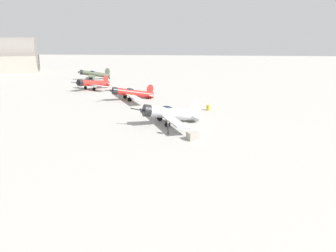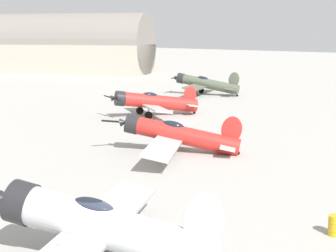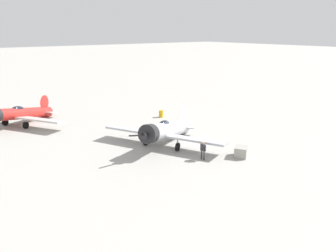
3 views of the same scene
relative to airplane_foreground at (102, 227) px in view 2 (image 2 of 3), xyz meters
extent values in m
cylinder|color=#B7BABF|center=(0.22, -0.43, -0.06)|extent=(5.15, 8.09, 3.09)
cylinder|color=#232326|center=(-1.52, 3.01, 0.68)|extent=(2.07, 1.85, 1.85)
cone|color=#232326|center=(-1.82, 3.59, 0.81)|extent=(0.94, 0.92, 0.80)
cube|color=black|center=(-1.89, 3.72, 0.81)|extent=(0.33, 3.01, 0.64)
ellipsoid|color=black|center=(-0.15, 0.29, 0.77)|extent=(1.49, 1.95, 0.99)
cube|color=#ADAFB5|center=(-0.22, 0.44, -0.31)|extent=(11.80, 7.18, 0.52)
ellipsoid|color=#B7BABF|center=(1.76, -3.47, 0.65)|extent=(0.95, 1.72, 2.34)
cube|color=#ADAFB5|center=(1.67, -3.30, -0.60)|extent=(3.53, 2.52, 0.31)
cylinder|color=#999BA0|center=(1.07, 1.63, -0.57)|extent=(0.14, 0.14, 1.02)
cylinder|color=black|center=(1.07, 1.63, -1.08)|extent=(0.54, 0.80, 0.80)
cylinder|color=red|center=(16.08, 9.06, -0.20)|extent=(5.46, 7.84, 2.88)
cylinder|color=#232326|center=(14.05, 12.42, 0.56)|extent=(1.84, 1.74, 1.60)
cone|color=#232326|center=(13.72, 12.97, 0.68)|extent=(0.86, 0.87, 0.70)
cube|color=black|center=(13.64, 13.10, 0.68)|extent=(3.10, 1.30, 0.61)
ellipsoid|color=black|center=(15.65, 9.77, 0.53)|extent=(1.58, 1.93, 0.99)
cube|color=#BCB7B2|center=(15.57, 9.91, -0.38)|extent=(12.11, 8.32, 0.53)
ellipsoid|color=red|center=(17.87, 6.10, 0.38)|extent=(1.06, 1.64, 2.20)
cube|color=#BCB7B2|center=(17.76, 6.27, -0.77)|extent=(3.48, 2.70, 0.31)
cylinder|color=#999BA0|center=(13.97, 9.52, -0.61)|extent=(0.14, 0.14, 0.93)
cylinder|color=black|center=(13.97, 9.52, -1.08)|extent=(0.58, 0.79, 0.80)
cylinder|color=#999BA0|center=(16.66, 11.14, -0.61)|extent=(0.14, 0.14, 0.93)
cylinder|color=black|center=(16.66, 11.14, -1.08)|extent=(0.58, 0.79, 0.80)
cylinder|color=black|center=(18.12, 5.68, -1.34)|extent=(0.23, 0.29, 0.28)
cylinder|color=red|center=(27.09, 21.62, 0.01)|extent=(8.33, 5.65, 2.59)
cylinder|color=#232326|center=(23.51, 23.69, 0.57)|extent=(1.74, 1.91, 1.67)
cone|color=#232326|center=(22.95, 24.01, 0.65)|extent=(0.87, 0.88, 0.72)
cube|color=black|center=(22.82, 24.09, 0.65)|extent=(0.97, 3.31, 0.25)
ellipsoid|color=black|center=(26.34, 22.05, 0.74)|extent=(1.92, 1.55, 0.90)
cube|color=#BCB7B2|center=(26.19, 22.14, -0.25)|extent=(6.72, 9.84, 0.42)
ellipsoid|color=red|center=(30.24, 19.80, 0.70)|extent=(1.55, 0.97, 1.97)
cube|color=#BCB7B2|center=(30.07, 19.90, -0.37)|extent=(2.66, 3.50, 0.25)
cylinder|color=#999BA0|center=(24.92, 20.99, -0.55)|extent=(0.14, 0.14, 1.04)
cylinder|color=black|center=(24.92, 20.99, -1.08)|extent=(0.79, 0.57, 0.80)
cylinder|color=#999BA0|center=(26.55, 23.81, -0.55)|extent=(0.14, 0.14, 1.04)
cylinder|color=black|center=(26.55, 23.81, -1.08)|extent=(0.79, 0.57, 0.80)
cylinder|color=black|center=(30.69, 19.54, -1.34)|extent=(0.29, 0.23, 0.28)
cylinder|color=#4C5442|center=(44.97, 28.17, 0.11)|extent=(4.24, 8.72, 2.72)
cylinder|color=#232326|center=(43.57, 32.06, 0.77)|extent=(1.76, 1.55, 1.59)
cone|color=#232326|center=(43.35, 32.68, 0.88)|extent=(0.79, 0.81, 0.69)
cube|color=black|center=(43.30, 32.82, 0.88)|extent=(3.07, 1.23, 0.13)
ellipsoid|color=black|center=(44.67, 28.99, 0.82)|extent=(1.32, 1.94, 0.94)
cube|color=#565E4C|center=(44.62, 29.15, -0.10)|extent=(11.24, 5.65, 0.49)
ellipsoid|color=#4C5442|center=(46.20, 24.75, 0.84)|extent=(0.72, 1.75, 2.30)
cube|color=#565E4C|center=(46.13, 24.94, -0.38)|extent=(3.57, 2.19, 0.27)
cylinder|color=#999BA0|center=(42.95, 29.11, -0.48)|extent=(0.14, 0.14, 1.20)
cylinder|color=black|center=(42.95, 29.11, -1.08)|extent=(0.46, 0.82, 0.80)
cylinder|color=#999BA0|center=(45.93, 30.17, -0.48)|extent=(0.14, 0.14, 1.20)
cylinder|color=black|center=(45.93, 30.17, -1.08)|extent=(0.46, 0.82, 0.80)
cylinder|color=black|center=(46.37, 24.26, -1.34)|extent=(0.19, 0.30, 0.28)
cylinder|color=gold|center=(8.49, -5.65, -1.02)|extent=(0.57, 0.57, 0.90)
torus|color=gold|center=(8.49, -5.65, -0.84)|extent=(0.61, 0.61, 0.04)
torus|color=gold|center=(8.49, -5.65, -1.20)|extent=(0.61, 0.61, 0.04)
cube|color=#ADA393|center=(57.26, 74.18, 1.61)|extent=(26.83, 36.62, 6.17)
cylinder|color=slate|center=(57.26, 74.18, 4.70)|extent=(26.83, 36.62, 13.20)
camera|label=1|loc=(-37.65, -4.19, 9.82)|focal=29.36mm
camera|label=2|loc=(-12.01, -13.76, 7.33)|focal=53.63mm
camera|label=3|loc=(-23.04, 17.36, 9.35)|focal=33.47mm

